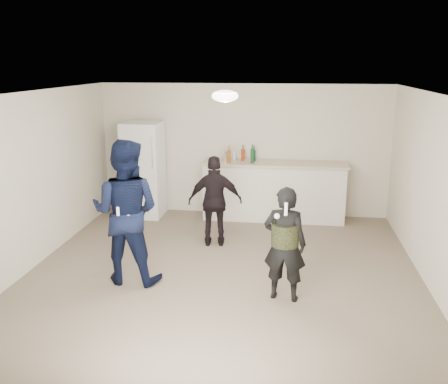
# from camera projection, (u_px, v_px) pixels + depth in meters

# --- Properties ---
(floor) EXTENTS (6.00, 6.00, 0.00)m
(floor) POSITION_uv_depth(u_px,v_px,m) (222.00, 275.00, 6.99)
(floor) COLOR #6B5B4C
(floor) RESTS_ON ground
(ceiling) EXTENTS (6.00, 6.00, 0.00)m
(ceiling) POSITION_uv_depth(u_px,v_px,m) (222.00, 94.00, 6.35)
(ceiling) COLOR silver
(ceiling) RESTS_ON wall_back
(wall_back) EXTENTS (6.00, 0.00, 6.00)m
(wall_back) POSITION_uv_depth(u_px,v_px,m) (243.00, 150.00, 9.54)
(wall_back) COLOR beige
(wall_back) RESTS_ON floor
(wall_front) EXTENTS (6.00, 0.00, 6.00)m
(wall_front) POSITION_uv_depth(u_px,v_px,m) (168.00, 285.00, 3.79)
(wall_front) COLOR beige
(wall_front) RESTS_ON floor
(wall_left) EXTENTS (0.00, 6.00, 6.00)m
(wall_left) POSITION_uv_depth(u_px,v_px,m) (29.00, 182.00, 7.02)
(wall_left) COLOR beige
(wall_left) RESTS_ON floor
(wall_right) EXTENTS (0.00, 6.00, 6.00)m
(wall_right) POSITION_uv_depth(u_px,v_px,m) (437.00, 196.00, 6.32)
(wall_right) COLOR beige
(wall_right) RESTS_ON floor
(counter) EXTENTS (2.60, 0.56, 1.05)m
(counter) POSITION_uv_depth(u_px,v_px,m) (274.00, 192.00, 9.33)
(counter) COLOR silver
(counter) RESTS_ON floor
(counter_top) EXTENTS (2.68, 0.64, 0.04)m
(counter_top) POSITION_uv_depth(u_px,v_px,m) (274.00, 164.00, 9.19)
(counter_top) COLOR beige
(counter_top) RESTS_ON counter
(fridge) EXTENTS (0.70, 0.70, 1.80)m
(fridge) POSITION_uv_depth(u_px,v_px,m) (144.00, 170.00, 9.49)
(fridge) COLOR white
(fridge) RESTS_ON floor
(fridge_handle) EXTENTS (0.02, 0.02, 0.60)m
(fridge_handle) POSITION_uv_depth(u_px,v_px,m) (152.00, 153.00, 9.00)
(fridge_handle) COLOR white
(fridge_handle) RESTS_ON fridge
(ceiling_dome) EXTENTS (0.36, 0.36, 0.16)m
(ceiling_dome) POSITION_uv_depth(u_px,v_px,m) (225.00, 96.00, 6.65)
(ceiling_dome) COLOR white
(ceiling_dome) RESTS_ON ceiling
(shaker) EXTENTS (0.08, 0.08, 0.17)m
(shaker) POSITION_uv_depth(u_px,v_px,m) (225.00, 156.00, 9.34)
(shaker) COLOR silver
(shaker) RESTS_ON counter_top
(man) EXTENTS (0.98, 0.78, 1.94)m
(man) POSITION_uv_depth(u_px,v_px,m) (126.00, 212.00, 6.59)
(man) COLOR #0F1A40
(man) RESTS_ON floor
(woman) EXTENTS (0.58, 0.43, 1.45)m
(woman) POSITION_uv_depth(u_px,v_px,m) (285.00, 244.00, 6.12)
(woman) COLOR black
(woman) RESTS_ON floor
(camo_shorts) EXTENTS (0.34, 0.34, 0.28)m
(camo_shorts) POSITION_uv_depth(u_px,v_px,m) (285.00, 234.00, 6.09)
(camo_shorts) COLOR #2F3719
(camo_shorts) RESTS_ON woman
(spectator) EXTENTS (0.90, 0.48, 1.47)m
(spectator) POSITION_uv_depth(u_px,v_px,m) (215.00, 201.00, 7.96)
(spectator) COLOR black
(spectator) RESTS_ON floor
(remote_man) EXTENTS (0.04, 0.04, 0.15)m
(remote_man) POSITION_uv_depth(u_px,v_px,m) (118.00, 212.00, 6.30)
(remote_man) COLOR white
(remote_man) RESTS_ON man
(nunchuk_man) EXTENTS (0.07, 0.07, 0.07)m
(nunchuk_man) POSITION_uv_depth(u_px,v_px,m) (129.00, 217.00, 6.33)
(nunchuk_man) COLOR white
(nunchuk_man) RESTS_ON man
(remote_woman) EXTENTS (0.04, 0.04, 0.15)m
(remote_woman) POSITION_uv_depth(u_px,v_px,m) (286.00, 209.00, 5.75)
(remote_woman) COLOR white
(remote_woman) RESTS_ON woman
(nunchuk_woman) EXTENTS (0.07, 0.07, 0.07)m
(nunchuk_woman) POSITION_uv_depth(u_px,v_px,m) (277.00, 216.00, 5.81)
(nunchuk_woman) COLOR white
(nunchuk_woman) RESTS_ON woman
(bottle_cluster) EXTENTS (0.51, 0.33, 0.27)m
(bottle_cluster) POSITION_uv_depth(u_px,v_px,m) (242.00, 156.00, 9.24)
(bottle_cluster) COLOR #164F2A
(bottle_cluster) RESTS_ON counter_top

